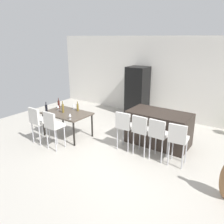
{
  "coord_description": "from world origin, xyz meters",
  "views": [
    {
      "loc": [
        2.89,
        -4.89,
        2.86
      ],
      "look_at": [
        -0.61,
        0.13,
        0.85
      ],
      "focal_mm": 36.84,
      "sensor_mm": 36.0,
      "label": 1
    }
  ],
  "objects_px": {
    "dining_chair_near": "(38,120)",
    "wine_bottle_far": "(46,108)",
    "kitchen_island": "(159,128)",
    "dining_chair_far": "(53,124)",
    "wine_glass_near": "(58,106)",
    "bar_chair_middle": "(141,129)",
    "refrigerator": "(137,92)",
    "bar_chair_right": "(158,133)",
    "wine_bottle_corner": "(59,104)",
    "wine_bottle_end": "(63,108)",
    "bar_chair_far": "(178,138)",
    "dining_table": "(67,115)",
    "wine_glass_left": "(70,115)",
    "bar_chair_left": "(125,125)",
    "wine_glass_middle": "(73,105)",
    "wine_bottle_right": "(78,107)"
  },
  "relations": [
    {
      "from": "dining_chair_near",
      "to": "wine_bottle_far",
      "type": "relative_size",
      "value": 3.52
    },
    {
      "from": "kitchen_island",
      "to": "dining_chair_near",
      "type": "xyz_separation_m",
      "value": [
        -2.75,
        -1.87,
        0.24
      ]
    },
    {
      "from": "dining_chair_far",
      "to": "wine_glass_near",
      "type": "relative_size",
      "value": 6.03
    },
    {
      "from": "bar_chair_middle",
      "to": "refrigerator",
      "type": "bearing_deg",
      "value": 120.95
    },
    {
      "from": "bar_chair_middle",
      "to": "bar_chair_right",
      "type": "relative_size",
      "value": 1.0
    },
    {
      "from": "wine_bottle_corner",
      "to": "wine_bottle_far",
      "type": "height_order",
      "value": "wine_bottle_corner"
    },
    {
      "from": "dining_chair_far",
      "to": "wine_bottle_end",
      "type": "distance_m",
      "value": 0.88
    },
    {
      "from": "wine_bottle_far",
      "to": "bar_chair_far",
      "type": "bearing_deg",
      "value": 7.65
    },
    {
      "from": "bar_chair_right",
      "to": "wine_bottle_far",
      "type": "xyz_separation_m",
      "value": [
        -3.36,
        -0.51,
        0.15
      ]
    },
    {
      "from": "wine_bottle_corner",
      "to": "refrigerator",
      "type": "xyz_separation_m",
      "value": [
        1.27,
        2.71,
        0.05
      ]
    },
    {
      "from": "dining_table",
      "to": "bar_chair_right",
      "type": "bearing_deg",
      "value": 4.82
    },
    {
      "from": "bar_chair_right",
      "to": "wine_bottle_corner",
      "type": "relative_size",
      "value": 3.18
    },
    {
      "from": "wine_glass_near",
      "to": "wine_bottle_corner",
      "type": "bearing_deg",
      "value": 131.25
    },
    {
      "from": "bar_chair_far",
      "to": "kitchen_island",
      "type": "bearing_deg",
      "value": 134.86
    },
    {
      "from": "wine_bottle_end",
      "to": "wine_glass_left",
      "type": "relative_size",
      "value": 1.97
    },
    {
      "from": "bar_chair_middle",
      "to": "wine_bottle_end",
      "type": "relative_size",
      "value": 3.06
    },
    {
      "from": "bar_chair_right",
      "to": "wine_bottle_far",
      "type": "distance_m",
      "value": 3.4
    },
    {
      "from": "bar_chair_left",
      "to": "refrigerator",
      "type": "xyz_separation_m",
      "value": [
        -1.1,
        2.64,
        0.22
      ]
    },
    {
      "from": "dining_chair_near",
      "to": "wine_glass_middle",
      "type": "height_order",
      "value": "dining_chair_near"
    },
    {
      "from": "bar_chair_far",
      "to": "wine_bottle_corner",
      "type": "height_order",
      "value": "wine_bottle_corner"
    },
    {
      "from": "wine_glass_middle",
      "to": "wine_bottle_end",
      "type": "bearing_deg",
      "value": -92.6
    },
    {
      "from": "kitchen_island",
      "to": "bar_chair_far",
      "type": "height_order",
      "value": "bar_chair_far"
    },
    {
      "from": "dining_table",
      "to": "wine_glass_near",
      "type": "distance_m",
      "value": 0.43
    },
    {
      "from": "wine_bottle_end",
      "to": "wine_bottle_far",
      "type": "bearing_deg",
      "value": -153.56
    },
    {
      "from": "dining_table",
      "to": "dining_chair_near",
      "type": "relative_size",
      "value": 1.3
    },
    {
      "from": "bar_chair_right",
      "to": "wine_glass_left",
      "type": "distance_m",
      "value": 2.39
    },
    {
      "from": "bar_chair_middle",
      "to": "bar_chair_right",
      "type": "bearing_deg",
      "value": 0.0
    },
    {
      "from": "kitchen_island",
      "to": "wine_bottle_right",
      "type": "xyz_separation_m",
      "value": [
        -2.3,
        -0.76,
        0.39
      ]
    },
    {
      "from": "wine_bottle_end",
      "to": "wine_bottle_far",
      "type": "distance_m",
      "value": 0.51
    },
    {
      "from": "bar_chair_left",
      "to": "dining_table",
      "type": "bearing_deg",
      "value": -172.75
    },
    {
      "from": "bar_chair_middle",
      "to": "wine_glass_near",
      "type": "bearing_deg",
      "value": -175.32
    },
    {
      "from": "bar_chair_left",
      "to": "wine_bottle_end",
      "type": "xyz_separation_m",
      "value": [
        -1.96,
        -0.29,
        0.17
      ]
    },
    {
      "from": "dining_chair_far",
      "to": "wine_bottle_far",
      "type": "distance_m",
      "value": 1.03
    },
    {
      "from": "wine_bottle_far",
      "to": "wine_glass_near",
      "type": "height_order",
      "value": "wine_bottle_far"
    },
    {
      "from": "kitchen_island",
      "to": "wine_glass_middle",
      "type": "distance_m",
      "value": 2.65
    },
    {
      "from": "kitchen_island",
      "to": "dining_chair_far",
      "type": "distance_m",
      "value": 2.85
    },
    {
      "from": "wine_glass_near",
      "to": "bar_chair_right",
      "type": "bearing_deg",
      "value": 4.01
    },
    {
      "from": "kitchen_island",
      "to": "refrigerator",
      "type": "relative_size",
      "value": 0.91
    },
    {
      "from": "wine_bottle_end",
      "to": "wine_glass_near",
      "type": "distance_m",
      "value": 0.28
    },
    {
      "from": "wine_bottle_right",
      "to": "wine_bottle_far",
      "type": "bearing_deg",
      "value": -140.33
    },
    {
      "from": "bar_chair_right",
      "to": "dining_table",
      "type": "bearing_deg",
      "value": -175.18
    },
    {
      "from": "wine_bottle_corner",
      "to": "wine_bottle_right",
      "type": "relative_size",
      "value": 1.12
    },
    {
      "from": "dining_table",
      "to": "dining_chair_near",
      "type": "distance_m",
      "value": 0.86
    },
    {
      "from": "wine_bottle_right",
      "to": "wine_glass_left",
      "type": "distance_m",
      "value": 0.74
    },
    {
      "from": "bar_chair_far",
      "to": "dining_chair_far",
      "type": "xyz_separation_m",
      "value": [
        -2.96,
        -1.04,
        0.0
      ]
    },
    {
      "from": "bar_chair_far",
      "to": "wine_bottle_end",
      "type": "xyz_separation_m",
      "value": [
        -3.37,
        -0.29,
        0.17
      ]
    },
    {
      "from": "kitchen_island",
      "to": "wine_bottle_end",
      "type": "height_order",
      "value": "wine_bottle_end"
    },
    {
      "from": "bar_chair_far",
      "to": "wine_glass_left",
      "type": "height_order",
      "value": "bar_chair_far"
    },
    {
      "from": "wine_bottle_far",
      "to": "wine_bottle_right",
      "type": "bearing_deg",
      "value": 39.67
    },
    {
      "from": "bar_chair_far",
      "to": "wine_glass_middle",
      "type": "bearing_deg",
      "value": 177.71
    }
  ]
}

